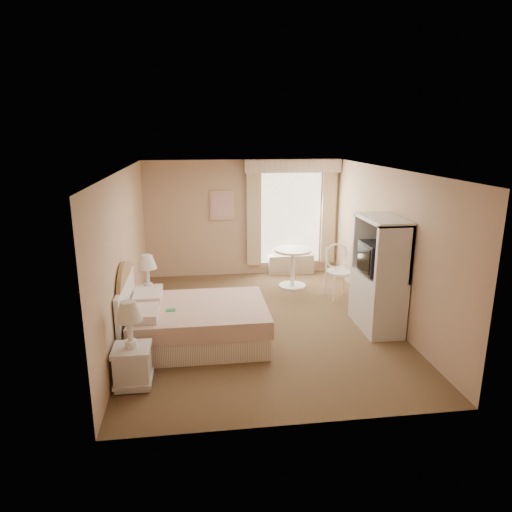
{
  "coord_description": "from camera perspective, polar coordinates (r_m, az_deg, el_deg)",
  "views": [
    {
      "loc": [
        -1.0,
        -6.92,
        3.04
      ],
      "look_at": [
        -0.04,
        0.3,
        1.07
      ],
      "focal_mm": 32.0,
      "sensor_mm": 36.0,
      "label": 1
    }
  ],
  "objects": [
    {
      "name": "round_table",
      "position": [
        9.23,
        4.61,
        -0.71
      ],
      "size": [
        0.74,
        0.74,
        0.79
      ],
      "color": "white",
      "rests_on": "room"
    },
    {
      "name": "bed",
      "position": [
        6.89,
        -8.06,
        -8.16
      ],
      "size": [
        2.06,
        1.55,
        1.37
      ],
      "color": "tan",
      "rests_on": "room"
    },
    {
      "name": "nightstand_near",
      "position": [
        5.89,
        -15.25,
        -11.92
      ],
      "size": [
        0.45,
        0.45,
        1.1
      ],
      "color": "silver",
      "rests_on": "room"
    },
    {
      "name": "nightstand_far",
      "position": [
        7.91,
        -13.24,
        -4.7
      ],
      "size": [
        0.45,
        0.45,
        1.08
      ],
      "color": "silver",
      "rests_on": "room"
    },
    {
      "name": "armoire",
      "position": [
        7.45,
        15.05,
        -3.3
      ],
      "size": [
        0.54,
        1.08,
        1.8
      ],
      "color": "silver",
      "rests_on": "room"
    },
    {
      "name": "room",
      "position": [
        7.22,
        0.65,
        0.8
      ],
      "size": [
        4.21,
        5.51,
        2.51
      ],
      "color": "brown",
      "rests_on": "ground"
    },
    {
      "name": "framed_art",
      "position": [
        9.77,
        -4.26,
        6.33
      ],
      "size": [
        0.52,
        0.04,
        0.62
      ],
      "color": "#D7AB84",
      "rests_on": "room"
    },
    {
      "name": "window",
      "position": [
        9.94,
        4.48,
        5.26
      ],
      "size": [
        2.05,
        0.22,
        2.51
      ],
      "color": "white",
      "rests_on": "room"
    },
    {
      "name": "cafe_chair",
      "position": [
        8.74,
        10.22,
        -1.35
      ],
      "size": [
        0.55,
        0.55,
        1.02
      ],
      "rotation": [
        0.0,
        0.0,
        0.13
      ],
      "color": "white",
      "rests_on": "room"
    }
  ]
}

